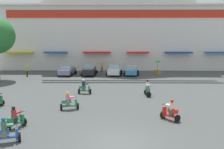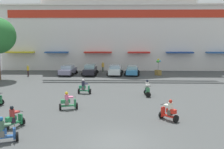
{
  "view_description": "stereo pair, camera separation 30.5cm",
  "coord_description": "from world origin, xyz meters",
  "views": [
    {
      "loc": [
        -0.14,
        -14.43,
        6.0
      ],
      "look_at": [
        -0.61,
        14.73,
        1.63
      ],
      "focal_mm": 43.09,
      "sensor_mm": 36.0,
      "label": 1
    },
    {
      "loc": [
        0.17,
        -14.42,
        6.0
      ],
      "look_at": [
        -0.61,
        14.73,
        1.63
      ],
      "focal_mm": 43.09,
      "sensor_mm": 36.0,
      "label": 2
    }
  ],
  "objects": [
    {
      "name": "parked_car_2",
      "position": [
        -0.42,
        25.04,
        0.76
      ],
      "size": [
        2.49,
        4.28,
        1.49
      ],
      "color": "white",
      "rests_on": "ground"
    },
    {
      "name": "scooter_rider_3",
      "position": [
        2.93,
        11.46,
        0.66
      ],
      "size": [
        0.6,
        1.35,
        1.6
      ],
      "color": "black",
      "rests_on": "ground"
    },
    {
      "name": "scooter_rider_7",
      "position": [
        -3.92,
        6.46,
        0.61
      ],
      "size": [
        1.55,
        0.93,
        1.47
      ],
      "color": "black",
      "rests_on": "ground"
    },
    {
      "name": "parked_car_3",
      "position": [
        2.11,
        25.14,
        0.71
      ],
      "size": [
        2.46,
        4.32,
        1.4
      ],
      "color": "#3A85BC",
      "rests_on": "ground"
    },
    {
      "name": "ground_plane",
      "position": [
        0.0,
        13.0,
        0.0
      ],
      "size": [
        128.0,
        128.0,
        0.0
      ],
      "primitive_type": "plane",
      "color": "#474A4A"
    },
    {
      "name": "colonial_building",
      "position": [
        -0.0,
        35.53,
        9.41
      ],
      "size": [
        39.31,
        15.17,
        21.51
      ],
      "color": "silver",
      "rests_on": "ground"
    },
    {
      "name": "pedestrian_0",
      "position": [
        -12.97,
        23.58,
        0.96
      ],
      "size": [
        0.43,
        0.43,
        1.66
      ],
      "color": "black",
      "rests_on": "ground"
    },
    {
      "name": "parked_car_0",
      "position": [
        -7.43,
        24.79,
        0.74
      ],
      "size": [
        2.63,
        4.08,
        1.46
      ],
      "color": "gray",
      "rests_on": "ground"
    },
    {
      "name": "scooter_rider_8",
      "position": [
        -6.25,
        -0.27,
        0.61
      ],
      "size": [
        1.55,
        0.98,
        1.5
      ],
      "color": "black",
      "rests_on": "ground"
    },
    {
      "name": "balloon_vendor_cart",
      "position": [
        5.96,
        25.17,
        0.83
      ],
      "size": [
        0.96,
        1.08,
        2.45
      ],
      "color": "olive",
      "rests_on": "ground"
    },
    {
      "name": "pedestrian_1",
      "position": [
        -2.43,
        28.24,
        0.93
      ],
      "size": [
        0.48,
        0.48,
        1.66
      ],
      "color": "#455042",
      "rests_on": "ground"
    },
    {
      "name": "parked_car_1",
      "position": [
        -4.13,
        25.01,
        0.79
      ],
      "size": [
        2.29,
        4.49,
        1.56
      ],
      "color": "black",
      "rests_on": "ground"
    },
    {
      "name": "scooter_rider_0",
      "position": [
        3.68,
        3.89,
        0.64
      ],
      "size": [
        1.32,
        1.38,
        1.53
      ],
      "color": "black",
      "rests_on": "ground"
    },
    {
      "name": "scooter_rider_5",
      "position": [
        -6.63,
        2.12,
        0.6
      ],
      "size": [
        1.16,
        1.43,
        1.48
      ],
      "color": "black",
      "rests_on": "ground"
    },
    {
      "name": "scooter_rider_4",
      "position": [
        -3.38,
        12.32,
        0.62
      ],
      "size": [
        1.33,
        0.6,
        1.51
      ],
      "color": "black",
      "rests_on": "ground"
    }
  ]
}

